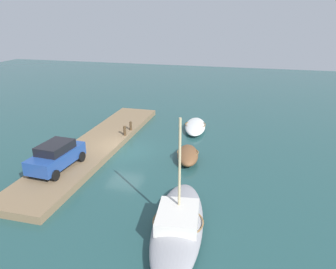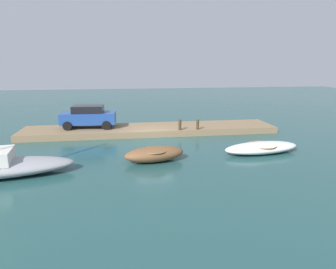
{
  "view_description": "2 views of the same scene",
  "coord_description": "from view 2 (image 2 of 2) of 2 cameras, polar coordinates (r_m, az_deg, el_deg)",
  "views": [
    {
      "loc": [
        20.45,
        8.7,
        9.41
      ],
      "look_at": [
        -1.44,
        2.95,
        1.04
      ],
      "focal_mm": 35.15,
      "sensor_mm": 36.0,
      "label": 1
    },
    {
      "loc": [
        2.14,
        20.49,
        5.18
      ],
      "look_at": [
        -0.65,
        2.35,
        0.86
      ],
      "focal_mm": 32.98,
      "sensor_mm": 36.0,
      "label": 2
    }
  ],
  "objects": [
    {
      "name": "ground_plane",
      "position": [
        21.25,
        -2.69,
        -0.89
      ],
      "size": [
        84.0,
        84.0,
        0.0
      ],
      "primitive_type": "plane",
      "color": "#234C4C"
    },
    {
      "name": "dock_platform",
      "position": [
        23.28,
        -3.26,
        0.92
      ],
      "size": [
        18.71,
        3.47,
        0.44
      ],
      "primitive_type": "cube",
      "color": "#846B4C",
      "rests_on": "ground_plane"
    },
    {
      "name": "rowboat_brown",
      "position": [
        16.46,
        -2.51,
        -3.59
      ],
      "size": [
        3.48,
        2.01,
        0.82
      ],
      "rotation": [
        0.0,
        0.0,
        0.2
      ],
      "color": "brown",
      "rests_on": "ground_plane"
    },
    {
      "name": "motorboat_white",
      "position": [
        18.81,
        16.9,
        -2.33
      ],
      "size": [
        4.83,
        2.33,
        0.62
      ],
      "rotation": [
        0.0,
        0.0,
        0.14
      ],
      "color": "white",
      "rests_on": "ground_plane"
    },
    {
      "name": "mooring_post_west",
      "position": [
        22.28,
        5.49,
        1.83
      ],
      "size": [
        0.2,
        0.2,
        0.71
      ],
      "primitive_type": "cylinder",
      "color": "#47331E",
      "rests_on": "dock_platform"
    },
    {
      "name": "mooring_post_mid_west",
      "position": [
        22.0,
        2.2,
        1.8
      ],
      "size": [
        0.22,
        0.22,
        0.76
      ],
      "primitive_type": "cylinder",
      "color": "#47331E",
      "rests_on": "dock_platform"
    },
    {
      "name": "parked_car",
      "position": [
        23.44,
        -14.49,
        3.29
      ],
      "size": [
        4.0,
        2.12,
        1.65
      ],
      "rotation": [
        0.0,
        0.0,
        -0.06
      ],
      "color": "#234793",
      "rests_on": "dock_platform"
    }
  ]
}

